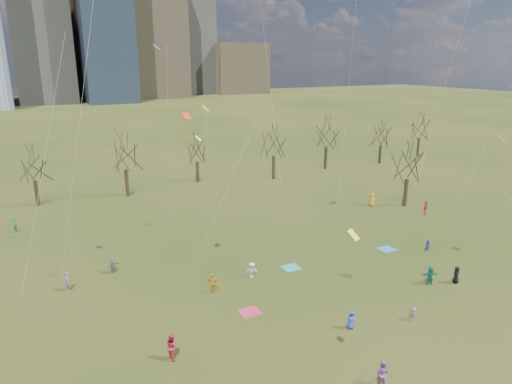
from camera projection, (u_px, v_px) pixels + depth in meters
name	position (u px, v px, depth m)	size (l,w,h in m)	color
ground	(324.00, 315.00, 36.10)	(500.00, 500.00, 0.00)	black
downtown_skyline	(51.00, 13.00, 204.30)	(212.50, 78.00, 118.00)	slate
bare_tree_row	(177.00, 154.00, 66.19)	(113.04, 29.80, 9.50)	black
blanket_teal	(291.00, 268.00, 44.20)	(1.60, 1.50, 0.03)	teal
blanket_navy	(387.00, 249.00, 48.49)	(1.60, 1.50, 0.03)	#2466A9
blanket_crimson	(250.00, 312.00, 36.43)	(1.60, 1.50, 0.03)	#AD2243
person_0	(351.00, 320.00, 34.05)	(0.70, 0.46, 1.44)	#2A3DB7
person_2	(172.00, 346.00, 30.59)	(0.91, 0.71, 1.87)	red
person_3	(413.00, 314.00, 35.16)	(0.73, 0.42, 1.13)	slate
person_4	(213.00, 283.00, 39.24)	(1.05, 0.44, 1.79)	gold
person_5	(430.00, 276.00, 40.72)	(1.60, 0.51, 1.73)	#176B58
person_6	(456.00, 275.00, 41.01)	(0.78, 0.51, 1.60)	black
person_7	(67.00, 281.00, 39.63)	(0.64, 0.42, 1.75)	#9255AA
person_8	(428.00, 246.00, 47.80)	(0.60, 0.47, 1.24)	#222596
person_9	(252.00, 270.00, 42.05)	(0.97, 0.55, 1.49)	silver
person_10	(426.00, 208.00, 59.07)	(1.06, 0.44, 1.80)	#C41C3E
person_11	(113.00, 266.00, 42.98)	(1.34, 0.43, 1.44)	#5A5A5E
person_12	(372.00, 200.00, 62.53)	(0.88, 0.57, 1.79)	orange
person_13	(16.00, 225.00, 52.93)	(0.68, 0.44, 1.86)	#176845
person_14	(382.00, 373.00, 28.10)	(0.84, 0.65, 1.73)	#8C4C99
kites_airborne	(301.00, 114.00, 45.23)	(55.33, 47.10, 34.88)	red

